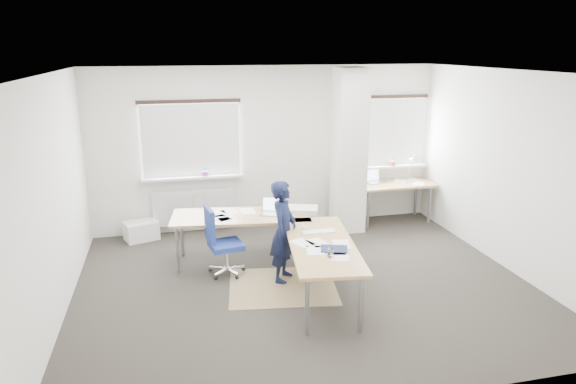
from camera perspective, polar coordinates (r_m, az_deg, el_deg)
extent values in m
plane|color=#292521|center=(7.05, 1.78, -10.23)|extent=(6.00, 6.00, 0.00)
cube|color=beige|center=(8.93, -2.30, 4.89)|extent=(6.00, 0.04, 2.80)
cube|color=beige|center=(4.32, 10.61, -7.60)|extent=(6.00, 0.04, 2.80)
cube|color=beige|center=(6.48, -24.67, -0.82)|extent=(0.04, 5.00, 2.80)
cube|color=beige|center=(7.87, 23.50, 2.06)|extent=(0.04, 5.00, 2.80)
cube|color=white|center=(6.34, 2.00, 13.15)|extent=(6.00, 5.00, 0.04)
cube|color=beige|center=(8.75, 6.81, 4.50)|extent=(0.50, 0.50, 2.78)
cube|color=white|center=(8.72, -10.74, 5.69)|extent=(1.60, 0.04, 1.20)
cube|color=silver|center=(8.68, -10.72, 5.64)|extent=(1.60, 0.02, 1.20)
cube|color=white|center=(8.78, -10.51, 1.63)|extent=(1.70, 0.20, 0.04)
cube|color=white|center=(9.57, 11.46, 6.54)|extent=(1.20, 0.04, 1.20)
cube|color=silver|center=(9.53, 11.56, 6.50)|extent=(1.20, 0.02, 1.20)
cube|color=white|center=(9.62, 11.43, 2.83)|extent=(1.30, 0.20, 0.04)
cube|color=white|center=(8.94, -10.34, -1.64)|extent=(1.40, 0.10, 0.60)
cylinder|color=#7C3E8A|center=(8.75, -9.21, 2.06)|extent=(0.12, 0.12, 0.08)
imported|color=#2B6D2C|center=(8.74, -9.22, 2.33)|extent=(0.09, 0.06, 0.17)
cylinder|color=#99493B|center=(9.59, 11.50, 3.15)|extent=(0.12, 0.12, 0.08)
imported|color=#2B6D2C|center=(9.58, 11.51, 3.40)|extent=(0.09, 0.07, 0.17)
cube|color=olive|center=(6.99, -0.61, -10.44)|extent=(1.57, 1.38, 0.01)
cube|color=white|center=(8.88, -15.99, -4.14)|extent=(0.61, 0.51, 0.31)
cube|color=olive|center=(7.53, -5.25, -2.71)|extent=(2.09, 1.06, 0.04)
cube|color=olive|center=(6.48, 3.75, -5.81)|extent=(1.06, 2.09, 0.04)
cylinder|color=gray|center=(7.43, -12.16, -6.27)|extent=(0.05, 0.05, 0.69)
cylinder|color=gray|center=(7.98, -11.70, -4.66)|extent=(0.05, 0.05, 0.69)
cylinder|color=gray|center=(7.98, 1.29, -4.32)|extent=(0.05, 0.05, 0.69)
cylinder|color=gray|center=(5.78, 2.13, -12.58)|extent=(0.05, 0.05, 0.69)
cylinder|color=gray|center=(5.89, 8.06, -12.21)|extent=(0.05, 0.05, 0.69)
cylinder|color=gray|center=(7.49, 4.88, -5.78)|extent=(0.05, 0.05, 0.69)
cube|color=#B7B7BC|center=(7.53, -1.81, -2.42)|extent=(0.39, 0.33, 0.01)
cube|color=#B7B7BC|center=(7.61, -1.70, -1.34)|extent=(0.33, 0.15, 0.22)
cube|color=silver|center=(7.61, -1.70, -1.34)|extent=(0.28, 0.13, 0.19)
cube|color=white|center=(6.81, 3.42, -4.43)|extent=(0.44, 0.15, 0.02)
cube|color=#151B3B|center=(6.28, 5.15, -6.31)|extent=(0.38, 0.33, 0.01)
cube|color=beige|center=(7.63, 1.62, -1.96)|extent=(0.53, 0.45, 0.07)
imported|color=white|center=(6.87, 1.81, -4.04)|extent=(0.07, 0.07, 0.07)
cylinder|color=silver|center=(6.05, 4.74, -6.75)|extent=(0.07, 0.07, 0.10)
cube|color=olive|center=(9.44, 11.69, 0.88)|extent=(1.43, 0.75, 0.04)
cylinder|color=gray|center=(9.08, 8.89, -1.99)|extent=(0.05, 0.05, 0.69)
cylinder|color=gray|center=(9.62, 15.43, -1.36)|extent=(0.05, 0.05, 0.69)
cylinder|color=gray|center=(9.51, 7.66, -1.10)|extent=(0.05, 0.05, 0.69)
cylinder|color=gray|center=(10.03, 13.99, -0.55)|extent=(0.05, 0.05, 0.69)
cube|color=#B7B7BC|center=(9.39, 9.67, 1.07)|extent=(0.38, 0.31, 0.01)
cube|color=#B7B7BC|center=(9.45, 9.28, 1.89)|extent=(0.33, 0.13, 0.22)
cube|color=silver|center=(9.45, 9.28, 1.89)|extent=(0.29, 0.10, 0.19)
cylinder|color=white|center=(9.77, 13.30, 1.47)|extent=(0.10, 0.10, 0.02)
cylinder|color=white|center=(9.73, 13.37, 2.56)|extent=(0.02, 0.16, 0.38)
cylinder|color=white|center=(9.58, 13.77, 3.67)|extent=(0.02, 0.29, 0.13)
cone|color=white|center=(9.46, 14.14, 3.37)|extent=(0.14, 0.16, 0.17)
cube|color=navy|center=(7.23, -6.91, -5.88)|extent=(0.50, 0.50, 0.08)
cube|color=navy|center=(7.07, -8.70, -3.69)|extent=(0.12, 0.38, 0.47)
cylinder|color=silver|center=(7.30, -6.87, -7.19)|extent=(0.06, 0.06, 0.32)
cylinder|color=black|center=(7.45, -4.98, -8.50)|extent=(0.06, 0.04, 0.06)
cylinder|color=black|center=(7.61, -6.75, -8.00)|extent=(0.04, 0.06, 0.06)
cylinder|color=black|center=(7.47, -8.60, -8.55)|extent=(0.06, 0.05, 0.06)
cylinder|color=black|center=(7.22, -8.02, -9.45)|extent=(0.06, 0.06, 0.06)
cylinder|color=black|center=(7.20, -5.70, -9.41)|extent=(0.05, 0.06, 0.06)
imported|color=black|center=(6.92, -0.51, -4.40)|extent=(0.54, 0.61, 1.40)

